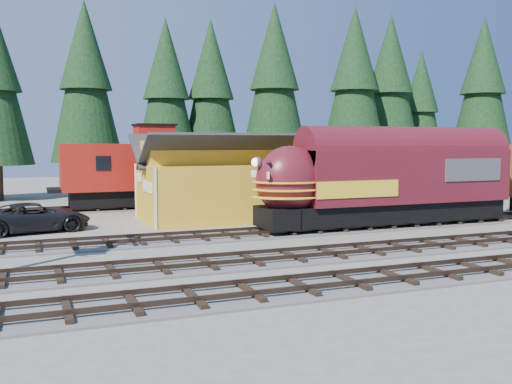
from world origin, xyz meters
name	(u,v)px	position (x,y,z in m)	size (l,w,h in m)	color
ground	(321,247)	(0.00, 0.00, 0.00)	(120.00, 120.00, 0.00)	#6B665B
track_siding	(440,222)	(10.00, 4.00, 0.06)	(68.00, 3.20, 0.33)	#4C4947
track_spur	(66,211)	(-10.00, 18.00, 0.06)	(32.00, 3.20, 0.33)	#4C4947
depot	(241,171)	(0.00, 10.50, 2.96)	(12.80, 7.00, 5.30)	gold
conifer_backdrop	(247,83)	(5.99, 25.05, 9.95)	(80.13, 22.19, 15.83)	black
locomotive	(379,183)	(5.80, 4.00, 2.49)	(15.58, 3.10, 4.24)	black
caboose	(140,170)	(-4.88, 18.00, 2.75)	(10.76, 3.12, 5.60)	black
pickup_truck_a	(35,217)	(-12.06, 9.34, 0.78)	(2.60, 5.64, 1.57)	black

